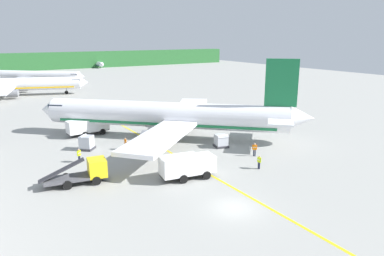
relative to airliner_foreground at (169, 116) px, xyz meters
The scene contains 16 objects.
ground 25.94m from the airliner_foreground, 103.25° to the left, with size 240.00×320.00×0.20m, color #999993.
distant_treeline 129.84m from the airliner_foreground, 92.60° to the left, with size 216.00×6.00×7.68m, color #28602D.
airliner_foreground is the anchor object (origin of this frame).
airliner_mid_apron 57.09m from the airliner_foreground, 104.85° to the left, with size 34.18×28.66×10.10m.
airliner_far_taxiway 75.30m from the airliner_foreground, 95.96° to the left, with size 27.61×25.99×9.92m.
airliner_distant 135.28m from the airliner_foreground, 77.61° to the left, with size 19.07×22.94×6.54m.
service_truck_baggage 12.87m from the airliner_foreground, 141.25° to the left, with size 6.31×2.75×2.46m.
service_truck_catering 18.66m from the airliner_foreground, 145.97° to the right, with size 6.84×3.12×2.67m.
service_truck_pushback 16.17m from the airliner_foreground, 111.45° to the right, with size 6.14×3.10×2.60m.
cargo_container_near 12.48m from the airliner_foreground, behind, with size 2.48×2.48×2.04m.
cargo_container_mid 9.12m from the airliner_foreground, 64.02° to the right, with size 2.10×2.10×1.86m.
crew_marshaller 15.07m from the airliner_foreground, 165.28° to the right, with size 0.53×0.45×1.72m.
crew_loader_left 8.43m from the airliner_foreground, 164.93° to the right, with size 0.29×0.63×1.67m.
crew_loader_right 17.29m from the airliner_foreground, 81.43° to the right, with size 0.24×0.63×1.60m.
crew_supervisor 14.41m from the airliner_foreground, 68.92° to the right, with size 0.53×0.44×1.73m.
apron_guide_line 6.59m from the airliner_foreground, 125.42° to the right, with size 0.30×60.00×0.01m, color yellow.
Camera 1 is at (-18.37, -22.41, 14.77)m, focal length 33.18 mm.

